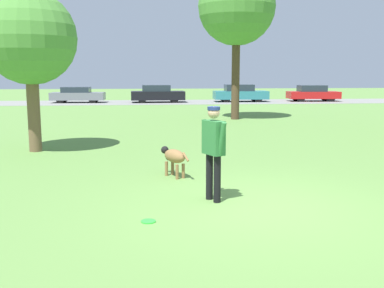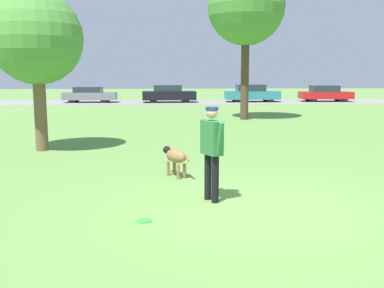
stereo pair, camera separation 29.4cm
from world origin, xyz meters
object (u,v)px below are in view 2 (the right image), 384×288
object	(u,v)px
dog	(175,157)
parked_car_grey	(90,95)
parked_car_black	(169,94)
frisbee	(144,221)
parked_car_red	(325,94)
person	(212,145)
parked_car_teal	(252,93)
tree_mid_center	(246,7)
tree_near_left	(37,39)

from	to	relation	value
dog	parked_car_grey	size ratio (longest dim) A/B	0.23
dog	parked_car_black	xyz separation A→B (m)	(0.25, 25.89, 0.22)
parked_car_grey	parked_car_black	size ratio (longest dim) A/B	0.98
parked_car_grey	dog	bearing A→B (deg)	-75.15
frisbee	parked_car_black	size ratio (longest dim) A/B	0.05
frisbee	parked_car_red	xyz separation A→B (m)	(13.62, 29.18, 0.65)
parked_car_black	parked_car_grey	bearing A→B (deg)	175.03
person	dog	bearing A→B (deg)	170.29
parked_car_black	dog	bearing A→B (deg)	-92.49
parked_car_red	parked_car_teal	bearing A→B (deg)	-177.20
parked_car_black	frisbee	bearing A→B (deg)	-93.59
tree_mid_center	parked_car_red	distance (m)	17.21
parked_car_black	parked_car_red	size ratio (longest dim) A/B	1.01
tree_near_left	parked_car_red	world-z (taller)	tree_near_left
person	frisbee	size ratio (longest dim) A/B	7.37
frisbee	tree_mid_center	world-z (taller)	tree_mid_center
person	dog	xyz separation A→B (m)	(-0.60, 2.00, -0.58)
parked_car_red	dog	bearing A→B (deg)	-113.79
tree_mid_center	parked_car_red	world-z (taller)	tree_mid_center
tree_near_left	tree_mid_center	size ratio (longest dim) A/B	0.63
dog	tree_near_left	xyz separation A→B (m)	(-3.91, 3.74, 2.83)
dog	tree_near_left	world-z (taller)	tree_near_left
frisbee	parked_car_red	distance (m)	32.21
dog	parked_car_red	xyz separation A→B (m)	(13.04, 26.10, 0.20)
person	tree_mid_center	bearing A→B (deg)	140.97
frisbee	parked_car_grey	xyz separation A→B (m)	(-5.42, 29.30, 0.61)
parked_car_black	parked_car_red	world-z (taller)	parked_car_black
frisbee	parked_car_teal	bearing A→B (deg)	75.51
parked_car_teal	tree_mid_center	bearing A→B (deg)	-102.04
parked_car_grey	frisbee	bearing A→B (deg)	-77.57
parked_car_teal	parked_car_black	bearing A→B (deg)	-177.46
person	parked_car_black	world-z (taller)	person
parked_car_grey	tree_near_left	bearing A→B (deg)	-82.72
tree_mid_center	frisbee	bearing A→B (deg)	-105.95
tree_near_left	parked_car_black	distance (m)	22.69
parked_car_teal	parked_car_red	bearing A→B (deg)	0.81
tree_near_left	parked_car_black	bearing A→B (deg)	79.38
person	parked_car_grey	xyz separation A→B (m)	(-6.60, 28.22, -0.41)
person	dog	world-z (taller)	person
person	parked_car_grey	bearing A→B (deg)	166.81
frisbee	parked_car_red	size ratio (longest dim) A/B	0.06
tree_near_left	person	bearing A→B (deg)	-51.85
frisbee	tree_near_left	bearing A→B (deg)	115.99
dog	frisbee	bearing A→B (deg)	139.21
dog	parked_car_black	size ratio (longest dim) A/B	0.22
person	tree_mid_center	world-z (taller)	tree_mid_center
parked_car_red	frisbee	bearing A→B (deg)	-112.27
tree_mid_center	parked_car_red	size ratio (longest dim) A/B	1.76
tree_mid_center	parked_car_black	world-z (taller)	tree_mid_center
frisbee	tree_near_left	size ratio (longest dim) A/B	0.05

